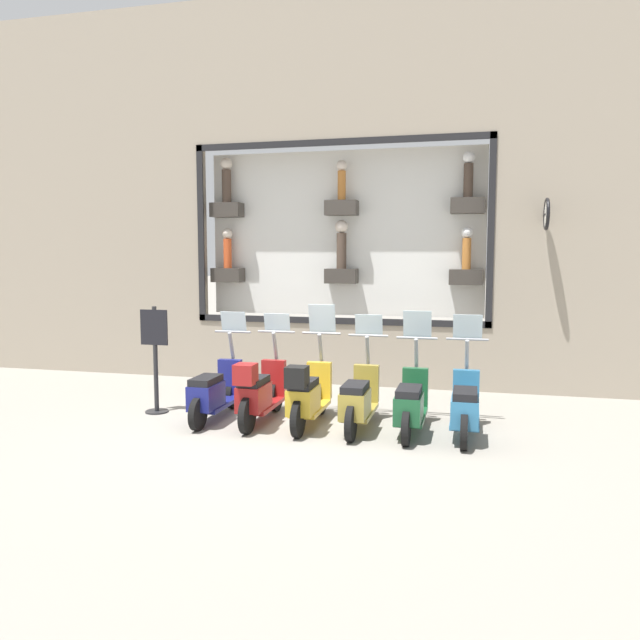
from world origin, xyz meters
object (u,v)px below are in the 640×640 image
at_px(scooter_green_1, 411,404).
at_px(scooter_yellow_3, 307,395).
at_px(scooter_teal_0, 465,407).
at_px(scooter_red_4, 259,392).
at_px(scooter_olive_2, 359,400).
at_px(scooter_navy_5, 214,393).
at_px(shop_sign_post, 155,356).

height_order(scooter_green_1, scooter_yellow_3, scooter_yellow_3).
relative_size(scooter_teal_0, scooter_green_1, 1.00).
bearing_deg(scooter_red_4, scooter_olive_2, -87.73).
relative_size(scooter_olive_2, scooter_yellow_3, 1.00).
relative_size(scooter_olive_2, scooter_red_4, 1.00).
distance_m(scooter_red_4, scooter_navy_5, 0.74).
bearing_deg(scooter_navy_5, scooter_red_4, -94.43).
bearing_deg(scooter_navy_5, shop_sign_post, 78.55).
relative_size(scooter_teal_0, scooter_red_4, 0.99).
relative_size(scooter_green_1, scooter_yellow_3, 0.99).
bearing_deg(scooter_green_1, scooter_red_4, 91.51).
bearing_deg(scooter_olive_2, shop_sign_post, 86.23).
bearing_deg(shop_sign_post, scooter_teal_0, -92.62).
bearing_deg(scooter_olive_2, scooter_yellow_3, 94.25).
distance_m(scooter_teal_0, scooter_green_1, 0.73).
height_order(scooter_green_1, scooter_red_4, scooter_green_1).
relative_size(scooter_green_1, scooter_navy_5, 1.00).
height_order(scooter_olive_2, scooter_yellow_3, scooter_yellow_3).
relative_size(scooter_green_1, shop_sign_post, 1.07).
xyz_separation_m(scooter_red_4, scooter_navy_5, (0.06, 0.73, -0.05)).
bearing_deg(scooter_red_4, scooter_teal_0, -88.88).
bearing_deg(scooter_navy_5, scooter_green_1, -89.98).
distance_m(scooter_green_1, scooter_yellow_3, 1.46).
bearing_deg(scooter_green_1, scooter_yellow_3, 92.12).
height_order(scooter_red_4, shop_sign_post, shop_sign_post).
xyz_separation_m(scooter_teal_0, scooter_red_4, (-0.06, 2.92, 0.05)).
height_order(scooter_yellow_3, scooter_navy_5, scooter_yellow_3).
xyz_separation_m(scooter_olive_2, scooter_red_4, (-0.06, 1.46, 0.05)).
bearing_deg(scooter_yellow_3, scooter_green_1, -87.88).
relative_size(scooter_teal_0, scooter_yellow_3, 0.99).
xyz_separation_m(scooter_green_1, scooter_yellow_3, (-0.05, 1.46, 0.06)).
xyz_separation_m(scooter_teal_0, scooter_yellow_3, (-0.05, 2.19, 0.06)).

